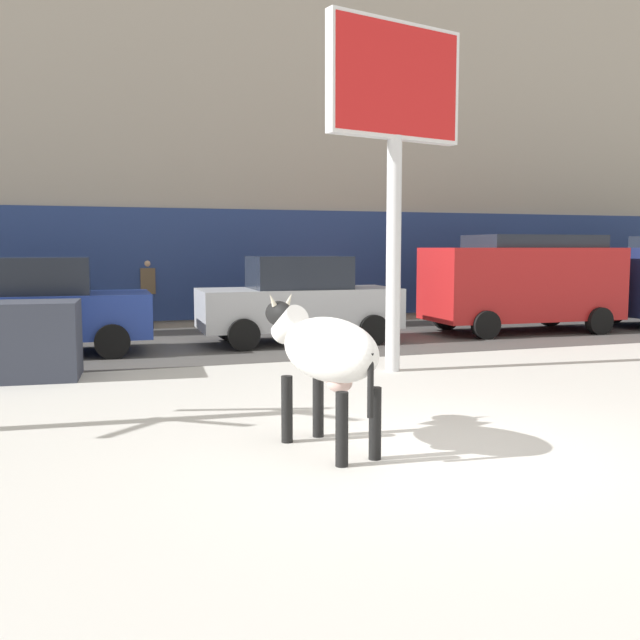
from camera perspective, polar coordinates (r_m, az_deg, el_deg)
The scene contains 11 objects.
ground_plane at distance 7.31m, azimuth 10.52°, elevation -10.31°, with size 120.00×120.00×0.00m, color silver.
road_strip at distance 15.29m, azimuth -5.43°, elevation -1.75°, with size 60.00×5.60×0.01m, color #514F4C.
building_facade at distance 21.73m, azimuth -9.54°, elevation 17.62°, with size 44.00×6.10×13.00m.
cow_holstein at distance 7.04m, azimuth 0.59°, elevation -2.50°, with size 0.95×1.93×1.54m.
billboard at distance 11.78m, azimuth 6.10°, elevation 17.04°, with size 2.49×0.80×5.56m.
car_blue_sedan at distance 14.28m, azimuth -22.01°, elevation 0.95°, with size 4.24×2.06×1.84m.
car_silver_sedan at distance 15.05m, azimuth -1.75°, elevation 1.61°, with size 4.24×2.06×1.84m.
car_red_van at distance 17.57m, azimuth 16.02°, elevation 3.08°, with size 4.64×2.21×2.32m.
pedestrian_near_billboard at distance 18.07m, azimuth -13.71°, elevation 2.06°, with size 0.36×0.24×1.73m.
pedestrian_by_cars at distance 20.89m, azimuth 11.90°, elevation 2.59°, with size 0.36×0.24×1.73m.
dumpster at distance 11.78m, azimuth -22.95°, elevation -1.54°, with size 1.70×1.10×1.20m, color #383D4C.
Camera 1 is at (-3.45, -6.12, 2.02)m, focal length 39.68 mm.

